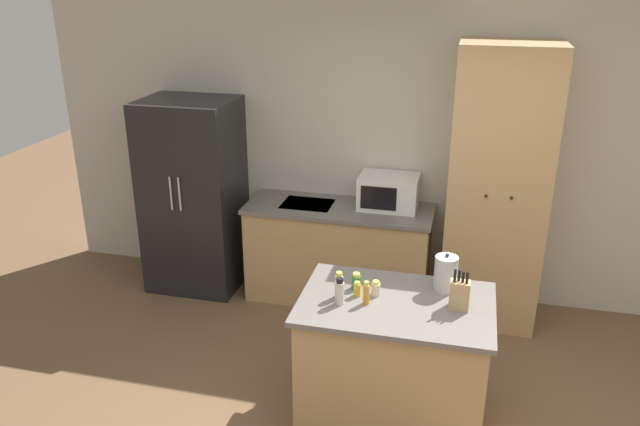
{
  "coord_description": "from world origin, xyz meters",
  "views": [
    {
      "loc": [
        0.24,
        -2.95,
        2.82
      ],
      "look_at": [
        -0.84,
        1.4,
        1.05
      ],
      "focal_mm": 35.0,
      "sensor_mm": 36.0,
      "label": 1
    }
  ],
  "objects": [
    {
      "name": "spice_bottle_tall_dark",
      "position": [
        -0.48,
        0.44,
        0.96
      ],
      "size": [
        0.05,
        0.05,
        0.17
      ],
      "color": "beige",
      "rests_on": "kitchen_island"
    },
    {
      "name": "refrigerator",
      "position": [
        -2.16,
        1.96,
        0.88
      ],
      "size": [
        0.82,
        0.7,
        1.76
      ],
      "color": "black",
      "rests_on": "ground_plane"
    },
    {
      "name": "kitchen_island",
      "position": [
        -0.12,
        0.47,
        0.44
      ],
      "size": [
        1.21,
        0.81,
        0.88
      ],
      "color": "tan",
      "rests_on": "ground_plane"
    },
    {
      "name": "wall_back",
      "position": [
        0.0,
        2.33,
        1.3
      ],
      "size": [
        7.2,
        0.06,
        2.6
      ],
      "color": "beige",
      "rests_on": "ground_plane"
    },
    {
      "name": "microwave",
      "position": [
        -0.4,
        2.1,
        1.02
      ],
      "size": [
        0.5,
        0.37,
        0.28
      ],
      "color": "white",
      "rests_on": "back_counter"
    },
    {
      "name": "knife_block",
      "position": [
        0.26,
        0.48,
        0.98
      ],
      "size": [
        0.12,
        0.09,
        0.26
      ],
      "color": "tan",
      "rests_on": "kitchen_island"
    },
    {
      "name": "spice_bottle_pale_salt",
      "position": [
        -0.25,
        0.52,
        0.93
      ],
      "size": [
        0.06,
        0.06,
        0.1
      ],
      "color": "beige",
      "rests_on": "kitchen_island"
    },
    {
      "name": "back_counter",
      "position": [
        -0.82,
        2.01,
        0.44
      ],
      "size": [
        1.63,
        0.63,
        0.88
      ],
      "color": "tan",
      "rests_on": "ground_plane"
    },
    {
      "name": "spice_bottle_green_herb",
      "position": [
        -0.45,
        0.36,
        0.96
      ],
      "size": [
        0.06,
        0.06,
        0.18
      ],
      "color": "beige",
      "rests_on": "kitchen_island"
    },
    {
      "name": "spice_bottle_orange_cap",
      "position": [
        -0.37,
        0.49,
        0.93
      ],
      "size": [
        0.05,
        0.05,
        0.1
      ],
      "color": "gold",
      "rests_on": "kitchen_island"
    },
    {
      "name": "pantry_cabinet",
      "position": [
        0.49,
        1.99,
        1.16
      ],
      "size": [
        0.77,
        0.64,
        2.31
      ],
      "color": "tan",
      "rests_on": "ground_plane"
    },
    {
      "name": "spice_bottle_short_red",
      "position": [
        -0.39,
        0.58,
        0.93
      ],
      "size": [
        0.06,
        0.06,
        0.11
      ],
      "color": "#337033",
      "rests_on": "kitchen_island"
    },
    {
      "name": "spice_bottle_amber_oil",
      "position": [
        -0.3,
        0.4,
        0.95
      ],
      "size": [
        0.04,
        0.04,
        0.15
      ],
      "color": "orange",
      "rests_on": "kitchen_island"
    },
    {
      "name": "kettle",
      "position": [
        0.17,
        0.71,
        1.0
      ],
      "size": [
        0.15,
        0.15,
        0.26
      ],
      "color": "#B2B5B7",
      "rests_on": "kitchen_island"
    }
  ]
}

